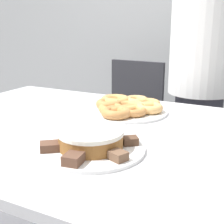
{
  "coord_description": "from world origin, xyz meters",
  "views": [
    {
      "loc": [
        0.5,
        -0.92,
        1.13
      ],
      "look_at": [
        0.01,
        0.03,
        0.82
      ],
      "focal_mm": 50.0,
      "sensor_mm": 36.0,
      "label": 1
    }
  ],
  "objects": [
    {
      "name": "donut_4",
      "position": [
        0.07,
        0.26,
        0.79
      ],
      "size": [
        0.12,
        0.12,
        0.03
      ],
      "color": "#E5AD66",
      "rests_on": "plate_donuts"
    },
    {
      "name": "donut_3",
      "position": [
        0.02,
        0.19,
        0.79
      ],
      "size": [
        0.13,
        0.13,
        0.03
      ],
      "color": "#C68447",
      "rests_on": "plate_donuts"
    },
    {
      "name": "plate_cake",
      "position": [
        0.05,
        -0.18,
        0.77
      ],
      "size": [
        0.32,
        0.32,
        0.01
      ],
      "color": "white",
      "rests_on": "table"
    },
    {
      "name": "lamington_0",
      "position": [
        0.03,
        -0.07,
        0.79
      ],
      "size": [
        0.05,
        0.06,
        0.03
      ],
      "rotation": [
        0.0,
        0.0,
        1.72
      ],
      "color": "brown",
      "rests_on": "plate_cake"
    },
    {
      "name": "lamington_1",
      "position": [
        -0.06,
        -0.14,
        0.78
      ],
      "size": [
        0.06,
        0.05,
        0.02
      ],
      "rotation": [
        0.0,
        0.0,
        2.77
      ],
      "color": "#513828",
      "rests_on": "plate_cake"
    },
    {
      "name": "person_standing",
      "position": [
        0.16,
        0.8,
        0.81
      ],
      "size": [
        0.35,
        0.35,
        1.55
      ],
      "color": "#383842",
      "rests_on": "ground_plane"
    },
    {
      "name": "donut_0",
      "position": [
        -0.03,
        0.24,
        0.79
      ],
      "size": [
        0.12,
        0.12,
        0.03
      ],
      "color": "tan",
      "rests_on": "plate_donuts"
    },
    {
      "name": "table",
      "position": [
        0.0,
        0.0,
        0.68
      ],
      "size": [
        1.6,
        1.01,
        0.76
      ],
      "color": "silver",
      "rests_on": "ground_plane"
    },
    {
      "name": "lamington_4",
      "position": [
        0.16,
        -0.23,
        0.79
      ],
      "size": [
        0.06,
        0.05,
        0.02
      ],
      "rotation": [
        0.0,
        0.0,
        5.91
      ],
      "color": "brown",
      "rests_on": "plate_cake"
    },
    {
      "name": "donut_8",
      "position": [
        -0.11,
        0.23,
        0.79
      ],
      "size": [
        0.11,
        0.11,
        0.04
      ],
      "color": "#C68447",
      "rests_on": "plate_donuts"
    },
    {
      "name": "donut_7",
      "position": [
        -0.11,
        0.3,
        0.79
      ],
      "size": [
        0.13,
        0.13,
        0.04
      ],
      "color": "tan",
      "rests_on": "plate_donuts"
    },
    {
      "name": "plate_donuts",
      "position": [
        -0.03,
        0.24,
        0.77
      ],
      "size": [
        0.35,
        0.35,
        0.01
      ],
      "color": "white",
      "rests_on": "table"
    },
    {
      "name": "frosted_cake",
      "position": [
        0.05,
        -0.18,
        0.8
      ],
      "size": [
        0.2,
        0.2,
        0.05
      ],
      "color": "brown",
      "rests_on": "plate_cake"
    },
    {
      "name": "office_chair_left",
      "position": [
        -0.34,
        0.93,
        0.42
      ],
      "size": [
        0.47,
        0.47,
        0.88
      ],
      "rotation": [
        0.0,
        0.0,
        -0.06
      ],
      "color": "black",
      "rests_on": "ground_plane"
    },
    {
      "name": "donut_2",
      "position": [
        -0.02,
        0.13,
        0.79
      ],
      "size": [
        0.12,
        0.12,
        0.04
      ],
      "color": "#C68447",
      "rests_on": "plate_donuts"
    },
    {
      "name": "lamington_5",
      "position": [
        0.15,
        -0.11,
        0.78
      ],
      "size": [
        0.06,
        0.06,
        0.02
      ],
      "rotation": [
        0.0,
        0.0,
        6.95
      ],
      "color": "#513828",
      "rests_on": "plate_cake"
    },
    {
      "name": "lamington_2",
      "position": [
        -0.04,
        -0.26,
        0.79
      ],
      "size": [
        0.07,
        0.07,
        0.02
      ],
      "rotation": [
        0.0,
        0.0,
        3.81
      ],
      "color": "brown",
      "rests_on": "plate_cake"
    },
    {
      "name": "lamington_3",
      "position": [
        0.07,
        -0.3,
        0.79
      ],
      "size": [
        0.05,
        0.06,
        0.03
      ],
      "rotation": [
        0.0,
        0.0,
        4.86
      ],
      "color": "brown",
      "rests_on": "plate_cake"
    },
    {
      "name": "donut_1",
      "position": [
        -0.07,
        0.18,
        0.79
      ],
      "size": [
        0.1,
        0.1,
        0.03
      ],
      "color": "#D18E4C",
      "rests_on": "plate_donuts"
    },
    {
      "name": "donut_6",
      "position": [
        -0.03,
        0.35,
        0.79
      ],
      "size": [
        0.11,
        0.11,
        0.03
      ],
      "color": "#E5AD66",
      "rests_on": "plate_donuts"
    },
    {
      "name": "wall_back",
      "position": [
        0.0,
        1.61,
        1.3
      ],
      "size": [
        8.0,
        0.05,
        2.6
      ],
      "color": "#A8AAAD",
      "rests_on": "ground_plane"
    },
    {
      "name": "donut_5",
      "position": [
        0.04,
        0.32,
        0.79
      ],
      "size": [
        0.12,
        0.12,
        0.03
      ],
      "color": "tan",
      "rests_on": "plate_donuts"
    }
  ]
}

